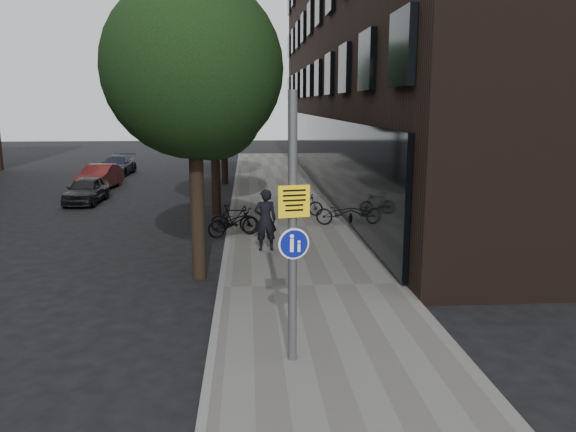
{
  "coord_description": "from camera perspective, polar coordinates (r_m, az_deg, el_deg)",
  "views": [
    {
      "loc": [
        -1.31,
        -9.65,
        4.46
      ],
      "look_at": [
        -0.43,
        2.56,
        2.0
      ],
      "focal_mm": 35.0,
      "sensor_mm": 36.0,
      "label": 1
    }
  ],
  "objects": [
    {
      "name": "parked_bike_curb_far",
      "position": [
        19.11,
        -5.51,
        -0.31
      ],
      "size": [
        1.68,
        0.72,
        0.98
      ],
      "primitive_type": "imported",
      "rotation": [
        0.0,
        0.0,
        1.41
      ],
      "color": "black",
      "rests_on": "sidewalk"
    },
    {
      "name": "parked_bike_facade_near",
      "position": [
        20.23,
        5.37,
        0.32
      ],
      "size": [
        1.93,
        1.24,
        0.96
      ],
      "primitive_type": "imported",
      "rotation": [
        0.0,
        0.0,
        1.21
      ],
      "color": "black",
      "rests_on": "sidewalk"
    },
    {
      "name": "parked_car_far",
      "position": [
        37.3,
        -16.95,
        4.96
      ],
      "size": [
        1.89,
        4.28,
        1.22
      ],
      "primitive_type": "imported",
      "rotation": [
        0.0,
        0.0,
        -0.04
      ],
      "color": "#1A212F",
      "rests_on": "ground"
    },
    {
      "name": "parked_car_mid",
      "position": [
        31.25,
        -18.58,
        3.77
      ],
      "size": [
        1.76,
        4.05,
        1.3
      ],
      "primitive_type": "imported",
      "rotation": [
        0.0,
        0.0,
        -0.1
      ],
      "color": "maroon",
      "rests_on": "ground"
    },
    {
      "name": "street_tree_near",
      "position": [
        14.35,
        -9.26,
        13.81
      ],
      "size": [
        4.4,
        4.4,
        7.5
      ],
      "color": "black",
      "rests_on": "ground"
    },
    {
      "name": "building_right_dark_brick",
      "position": [
        33.44,
        13.72,
        18.87
      ],
      "size": [
        12.0,
        40.0,
        18.0
      ],
      "primitive_type": "cube",
      "color": "black",
      "rests_on": "ground"
    },
    {
      "name": "ground",
      "position": [
        10.71,
        3.38,
        -13.27
      ],
      "size": [
        120.0,
        120.0,
        0.0
      ],
      "primitive_type": "plane",
      "color": "black",
      "rests_on": "ground"
    },
    {
      "name": "parked_bike_facade_far",
      "position": [
        22.01,
        1.63,
        1.18
      ],
      "size": [
        1.53,
        0.61,
        0.89
      ],
      "primitive_type": "imported",
      "rotation": [
        0.0,
        0.0,
        1.44
      ],
      "color": "black",
      "rests_on": "sidewalk"
    },
    {
      "name": "street_tree_mid",
      "position": [
        22.83,
        -7.38,
        12.92
      ],
      "size": [
        5.0,
        5.0,
        7.8
      ],
      "color": "black",
      "rests_on": "ground"
    },
    {
      "name": "curb_edge",
      "position": [
        20.14,
        -5.99,
        -1.3
      ],
      "size": [
        0.15,
        60.0,
        0.13
      ],
      "primitive_type": "cube",
      "color": "slate",
      "rests_on": "ground"
    },
    {
      "name": "sidewalk",
      "position": [
        20.19,
        0.4,
        -1.21
      ],
      "size": [
        4.5,
        60.0,
        0.12
      ],
      "primitive_type": "cube",
      "color": "#65635E",
      "rests_on": "ground"
    },
    {
      "name": "signpost",
      "position": [
        9.26,
        0.46,
        -1.36
      ],
      "size": [
        0.52,
        0.15,
        4.55
      ],
      "rotation": [
        0.0,
        0.0,
        0.19
      ],
      "color": "#595B5E",
      "rests_on": "sidewalk"
    },
    {
      "name": "pedestrian",
      "position": [
        16.74,
        -2.31,
        -0.39
      ],
      "size": [
        0.73,
        0.53,
        1.86
      ],
      "primitive_type": "imported",
      "rotation": [
        0.0,
        0.0,
        3.27
      ],
      "color": "black",
      "rests_on": "sidewalk"
    },
    {
      "name": "street_tree_far",
      "position": [
        31.82,
        -6.48,
        12.48
      ],
      "size": [
        5.0,
        5.0,
        7.8
      ],
      "color": "black",
      "rests_on": "ground"
    },
    {
      "name": "parked_bike_curb_near",
      "position": [
        18.66,
        -5.54,
        -0.63
      ],
      "size": [
        1.92,
        1.3,
        0.96
      ],
      "primitive_type": "imported",
      "rotation": [
        0.0,
        0.0,
        1.97
      ],
      "color": "black",
      "rests_on": "sidewalk"
    },
    {
      "name": "parked_car_near",
      "position": [
        27.08,
        -19.81,
        2.51
      ],
      "size": [
        1.49,
        3.56,
        1.21
      ],
      "primitive_type": "imported",
      "rotation": [
        0.0,
        0.0,
        -0.02
      ],
      "color": "black",
      "rests_on": "ground"
    }
  ]
}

